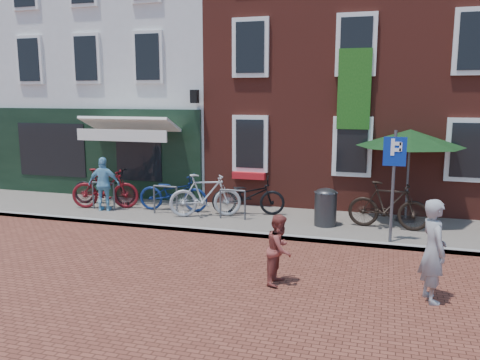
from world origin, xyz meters
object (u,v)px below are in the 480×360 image
(woman, at_px, (433,251))
(bicycle_5, at_px, (388,205))
(litter_bin, at_px, (326,205))
(boy, at_px, (280,249))
(bicycle_3, at_px, (205,195))
(bicycle_4, at_px, (248,196))
(parasol, at_px, (410,135))
(cafe_person, at_px, (104,184))
(bicycle_1, at_px, (105,188))
(bicycle_0, at_px, (105,187))
(bicycle_2, at_px, (173,193))
(parking_sign, at_px, (394,169))

(woman, height_order, bicycle_5, woman)
(litter_bin, distance_m, woman, 4.61)
(boy, bearing_deg, bicycle_3, 43.43)
(bicycle_4, height_order, bicycle_5, bicycle_5)
(parasol, distance_m, bicycle_4, 4.64)
(cafe_person, distance_m, bicycle_1, 0.35)
(bicycle_0, xyz_separation_m, bicycle_2, (2.42, -0.23, 0.00))
(litter_bin, xyz_separation_m, woman, (2.27, -4.00, 0.24))
(parasol, height_order, bicycle_3, parasol)
(cafe_person, height_order, bicycle_5, cafe_person)
(parking_sign, height_order, bicycle_2, parking_sign)
(boy, xyz_separation_m, bicycle_0, (-6.53, 4.59, -0.01))
(parasol, bearing_deg, bicycle_4, -173.07)
(parasol, bearing_deg, parking_sign, -100.53)
(parasol, height_order, woman, parasol)
(litter_bin, xyz_separation_m, cafe_person, (-6.39, -0.18, 0.25))
(woman, relative_size, bicycle_5, 0.88)
(bicycle_1, bearing_deg, cafe_person, -167.82)
(litter_bin, distance_m, bicycle_0, 6.91)
(boy, xyz_separation_m, bicycle_4, (-1.89, 4.56, -0.01))
(parking_sign, relative_size, parasol, 0.93)
(parasol, bearing_deg, bicycle_5, -115.96)
(litter_bin, distance_m, bicycle_1, 6.53)
(bicycle_2, bearing_deg, litter_bin, -99.85)
(bicycle_3, distance_m, bicycle_4, 1.22)
(bicycle_0, relative_size, bicycle_5, 1.03)
(parking_sign, distance_m, bicycle_4, 4.34)
(bicycle_3, xyz_separation_m, bicycle_5, (4.86, 0.16, 0.00))
(bicycle_1, xyz_separation_m, bicycle_2, (2.07, 0.29, -0.06))
(boy, height_order, bicycle_3, boy)
(cafe_person, xyz_separation_m, bicycle_3, (3.08, 0.17, -0.19))
(parasol, xyz_separation_m, bicycle_4, (-4.26, -0.52, -1.78))
(litter_bin, bearing_deg, bicycle_1, 179.27)
(bicycle_1, height_order, bicycle_5, same)
(boy, xyz_separation_m, bicycle_3, (-2.96, 3.97, 0.05))
(bicycle_0, relative_size, bicycle_4, 1.00)
(parasol, height_order, bicycle_2, parasol)
(bicycle_1, bearing_deg, parking_sign, -113.67)
(cafe_person, relative_size, bicycle_1, 0.79)
(bicycle_2, bearing_deg, parasol, -88.71)
(cafe_person, bearing_deg, boy, 136.77)
(woman, bearing_deg, litter_bin, 11.38)
(parasol, distance_m, boy, 5.88)
(bicycle_4, xyz_separation_m, bicycle_5, (3.79, -0.43, 0.06))
(boy, bearing_deg, litter_bin, 1.73)
(litter_bin, xyz_separation_m, parasol, (2.01, 1.09, 1.78))
(bicycle_0, bearing_deg, cafe_person, -154.32)
(woman, bearing_deg, bicycle_1, 46.90)
(litter_bin, xyz_separation_m, bicycle_3, (-3.31, -0.01, 0.06))
(bicycle_0, distance_m, bicycle_4, 4.64)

